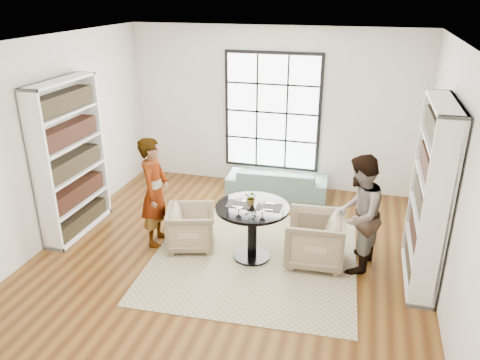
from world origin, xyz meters
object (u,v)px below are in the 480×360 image
(armchair_right, at_px, (315,239))
(sofa, at_px, (277,182))
(person_right, at_px, (358,214))
(wine_glass_left, at_px, (239,200))
(person_left, at_px, (155,192))
(flower_centerpiece, at_px, (251,198))
(wine_glass_right, at_px, (262,203))
(pedestal_table, at_px, (252,221))
(armchair_left, at_px, (191,228))

(armchair_right, bearing_deg, sofa, -159.47)
(sofa, relative_size, person_right, 1.11)
(wine_glass_left, bearing_deg, person_right, 8.80)
(person_left, bearing_deg, flower_centerpiece, -96.18)
(armchair_right, bearing_deg, person_right, 86.49)
(wine_glass_right, bearing_deg, person_left, 173.33)
(pedestal_table, height_order, wine_glass_right, wine_glass_right)
(armchair_left, distance_m, person_right, 2.42)
(flower_centerpiece, bearing_deg, sofa, 91.31)
(wine_glass_right, bearing_deg, armchair_left, 170.10)
(armchair_right, bearing_deg, person_left, -92.19)
(pedestal_table, bearing_deg, person_left, 177.37)
(wine_glass_left, distance_m, wine_glass_right, 0.33)
(wine_glass_right, bearing_deg, pedestal_table, 143.13)
(armchair_left, relative_size, wine_glass_left, 3.66)
(armchair_right, xyz_separation_m, flower_centerpiece, (-0.90, -0.07, 0.55))
(flower_centerpiece, bearing_deg, pedestal_table, -62.29)
(armchair_right, bearing_deg, flower_centerpiece, -89.34)
(pedestal_table, distance_m, person_right, 1.44)
(sofa, bearing_deg, wine_glass_right, 92.50)
(armchair_left, xyz_separation_m, person_right, (2.36, 0.05, 0.51))
(armchair_right, height_order, wine_glass_left, wine_glass_left)
(armchair_left, bearing_deg, wine_glass_left, -120.50)
(person_left, relative_size, flower_centerpiece, 8.13)
(sofa, xyz_separation_m, armchair_right, (0.95, -2.12, 0.10))
(pedestal_table, height_order, person_left, person_left)
(sofa, relative_size, flower_centerpiece, 8.98)
(wine_glass_left, bearing_deg, wine_glass_right, -0.72)
(person_right, distance_m, wine_glass_right, 1.28)
(sofa, height_order, armchair_right, armchair_right)
(person_right, height_order, wine_glass_right, person_right)
(pedestal_table, bearing_deg, wine_glass_left, -143.37)
(wine_glass_right, xyz_separation_m, flower_centerpiece, (-0.20, 0.18, -0.03))
(person_left, height_order, flower_centerpiece, person_left)
(sofa, height_order, wine_glass_right, wine_glass_right)
(wine_glass_left, relative_size, flower_centerpiece, 0.93)
(pedestal_table, bearing_deg, person_right, 4.97)
(person_left, bearing_deg, wine_glass_right, -102.42)
(sofa, bearing_deg, person_left, 53.48)
(pedestal_table, xyz_separation_m, wine_glass_left, (-0.16, -0.12, 0.36))
(pedestal_table, height_order, armchair_left, pedestal_table)
(pedestal_table, relative_size, sofa, 0.56)
(person_left, height_order, wine_glass_left, person_left)
(person_left, distance_m, wine_glass_right, 1.68)
(armchair_left, xyz_separation_m, flower_centerpiece, (0.92, -0.01, 0.60))
(person_left, relative_size, person_right, 1.01)
(flower_centerpiece, bearing_deg, person_left, 179.57)
(armchair_left, relative_size, person_right, 0.42)
(pedestal_table, xyz_separation_m, sofa, (-0.08, 2.24, -0.32))
(sofa, distance_m, person_right, 2.65)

